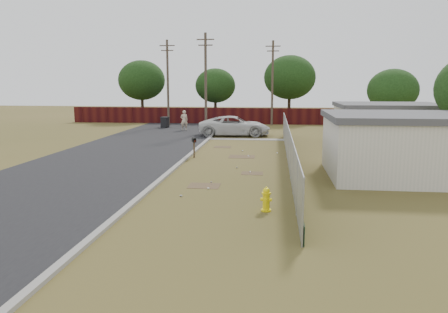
# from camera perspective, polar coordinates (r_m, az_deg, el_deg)

# --- Properties ---
(ground) EXTENTS (120.00, 120.00, 0.00)m
(ground) POSITION_cam_1_polar(r_m,az_deg,el_deg) (24.35, 1.12, -1.19)
(ground) COLOR brown
(ground) RESTS_ON ground
(street) EXTENTS (15.10, 60.00, 0.12)m
(street) POSITION_cam_1_polar(r_m,az_deg,el_deg) (33.43, -9.15, 1.67)
(street) COLOR black
(street) RESTS_ON ground
(chainlink_fence) EXTENTS (0.10, 27.06, 2.02)m
(chainlink_fence) POSITION_cam_1_polar(r_m,az_deg,el_deg) (25.14, 8.45, 0.89)
(chainlink_fence) COLOR #95989E
(chainlink_fence) RESTS_ON ground
(privacy_fence) EXTENTS (30.00, 0.12, 1.80)m
(privacy_fence) POSITION_cam_1_polar(r_m,az_deg,el_deg) (49.65, -3.05, 5.36)
(privacy_fence) COLOR #3F100D
(privacy_fence) RESTS_ON ground
(utility_poles) EXTENTS (12.60, 8.24, 9.00)m
(utility_poles) POSITION_cam_1_polar(r_m,az_deg,el_deg) (44.88, -1.04, 9.77)
(utility_poles) COLOR brown
(utility_poles) RESTS_ON ground
(houses) EXTENTS (9.30, 17.24, 3.10)m
(houses) POSITION_cam_1_polar(r_m,az_deg,el_deg) (28.12, 21.89, 2.79)
(houses) COLOR beige
(houses) RESTS_ON ground
(horizon_trees) EXTENTS (33.32, 31.94, 7.78)m
(horizon_trees) POSITION_cam_1_polar(r_m,az_deg,el_deg) (47.40, 4.92, 9.65)
(horizon_trees) COLOR #352618
(horizon_trees) RESTS_ON ground
(fire_hydrant) EXTENTS (0.42, 0.43, 0.90)m
(fire_hydrant) POSITION_cam_1_polar(r_m,az_deg,el_deg) (15.79, 5.54, -5.63)
(fire_hydrant) COLOR yellow
(fire_hydrant) RESTS_ON ground
(mailbox) EXTENTS (0.36, 0.54, 1.26)m
(mailbox) POSITION_cam_1_polar(r_m,az_deg,el_deg) (26.81, -3.94, 1.94)
(mailbox) COLOR #4F3E2D
(mailbox) RESTS_ON ground
(pickup_truck) EXTENTS (6.39, 3.32, 1.72)m
(pickup_truck) POSITION_cam_1_polar(r_m,az_deg,el_deg) (38.02, 1.39, 4.01)
(pickup_truck) COLOR silver
(pickup_truck) RESTS_ON ground
(pedestrian) EXTENTS (0.81, 0.64, 1.94)m
(pedestrian) POSITION_cam_1_polar(r_m,az_deg,el_deg) (42.57, -5.24, 4.72)
(pedestrian) COLOR beige
(pedestrian) RESTS_ON ground
(trash_bin) EXTENTS (0.85, 0.92, 1.13)m
(trash_bin) POSITION_cam_1_polar(r_m,az_deg,el_deg) (45.16, -7.73, 4.46)
(trash_bin) COLOR black
(trash_bin) RESTS_ON ground
(scattered_litter) EXTENTS (4.03, 12.21, 0.07)m
(scattered_litter) POSITION_cam_1_polar(r_m,az_deg,el_deg) (23.50, 1.61, -1.49)
(scattered_litter) COLOR white
(scattered_litter) RESTS_ON ground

